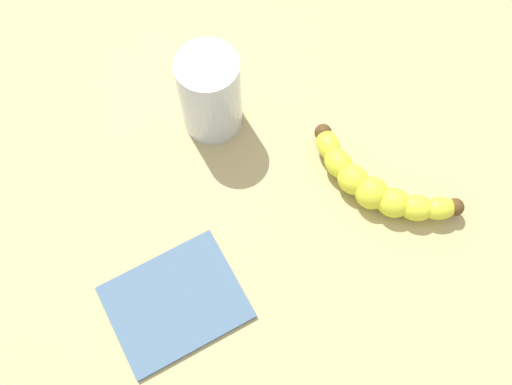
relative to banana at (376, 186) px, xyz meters
The scene contains 4 objects.
wooden_tabletop 15.62cm from the banana, 164.00° to the left, with size 120.00×120.00×3.00cm, color tan.
banana is the anchor object (origin of this frame).
smoothie_glass 22.48cm from the banana, 100.61° to the left, with size 7.48×7.48×11.82cm.
folded_napkin 26.98cm from the banana, 158.31° to the left, with size 14.49×11.55×0.60cm, color slate.
Camera 1 is at (-17.57, -11.31, 70.47)cm, focal length 42.74 mm.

